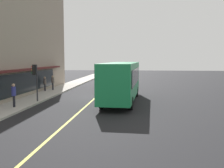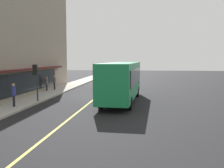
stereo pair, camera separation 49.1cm
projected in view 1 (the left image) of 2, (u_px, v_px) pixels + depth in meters
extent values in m
plane|color=black|center=(96.00, 97.00, 26.35)|extent=(120.00, 120.00, 0.00)
cube|color=#B2ADA3|center=(43.00, 95.00, 26.93)|extent=(80.00, 2.70, 0.15)
cube|color=#D8D14C|center=(96.00, 97.00, 26.35)|extent=(36.00, 0.16, 0.01)
cube|color=#4C1919|center=(26.00, 70.00, 25.36)|extent=(19.52, 0.70, 0.20)
cube|color=black|center=(24.00, 83.00, 25.51)|extent=(16.73, 0.08, 2.00)
cube|color=#197F47|center=(122.00, 80.00, 23.16)|extent=(11.11, 3.02, 3.00)
cube|color=black|center=(127.00, 72.00, 28.49)|extent=(0.22, 2.10, 1.80)
cube|color=black|center=(107.00, 76.00, 23.03)|extent=(8.79, 0.48, 1.32)
cube|color=black|center=(136.00, 76.00, 22.64)|extent=(8.79, 0.48, 1.32)
cube|color=#0CF259|center=(127.00, 64.00, 28.47)|extent=(0.17, 1.90, 0.36)
cube|color=#2D2D33|center=(127.00, 87.00, 28.74)|extent=(0.27, 2.40, 0.40)
cylinder|color=black|center=(115.00, 91.00, 26.94)|extent=(1.01, 0.35, 1.00)
cylinder|color=black|center=(137.00, 92.00, 26.60)|extent=(1.01, 0.35, 1.00)
cylinder|color=black|center=(102.00, 103.00, 20.02)|extent=(1.01, 0.35, 1.00)
cylinder|color=black|center=(131.00, 103.00, 19.68)|extent=(1.01, 0.35, 1.00)
cylinder|color=#2D2D33|center=(37.00, 83.00, 22.66)|extent=(0.12, 0.12, 3.20)
cube|color=black|center=(34.00, 70.00, 22.57)|extent=(0.30, 0.30, 0.90)
sphere|color=red|center=(32.00, 67.00, 22.56)|extent=(0.18, 0.18, 0.18)
sphere|color=orange|center=(32.00, 70.00, 22.59)|extent=(0.18, 0.18, 0.18)
sphere|color=green|center=(33.00, 73.00, 22.61)|extent=(0.18, 0.18, 0.18)
cube|color=#B7BABF|center=(122.00, 83.00, 34.61)|extent=(4.38, 2.00, 0.75)
cube|color=black|center=(122.00, 78.00, 34.69)|extent=(2.48, 1.62, 0.55)
cylinder|color=black|center=(128.00, 87.00, 33.18)|extent=(0.65, 0.25, 0.64)
cylinder|color=black|center=(115.00, 86.00, 33.27)|extent=(0.65, 0.25, 0.64)
cylinder|color=black|center=(128.00, 84.00, 36.00)|extent=(0.65, 0.25, 0.64)
cylinder|color=black|center=(116.00, 84.00, 36.09)|extent=(0.65, 0.25, 0.64)
cylinder|color=black|center=(45.00, 88.00, 30.00)|extent=(0.18, 0.18, 0.79)
cylinder|color=#594C47|center=(45.00, 81.00, 29.93)|extent=(0.34, 0.34, 0.62)
sphere|color=tan|center=(45.00, 78.00, 29.89)|extent=(0.22, 0.22, 0.22)
cylinder|color=black|center=(53.00, 86.00, 31.06)|extent=(0.18, 0.18, 0.82)
cylinder|color=#594C47|center=(53.00, 80.00, 30.99)|extent=(0.34, 0.34, 0.65)
sphere|color=tan|center=(53.00, 77.00, 30.95)|extent=(0.23, 0.23, 0.23)
cylinder|color=black|center=(14.00, 101.00, 20.01)|extent=(0.18, 0.18, 0.88)
cylinder|color=#33388C|center=(14.00, 91.00, 19.94)|extent=(0.34, 0.34, 0.69)
sphere|color=tan|center=(13.00, 85.00, 19.89)|extent=(0.24, 0.24, 0.24)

